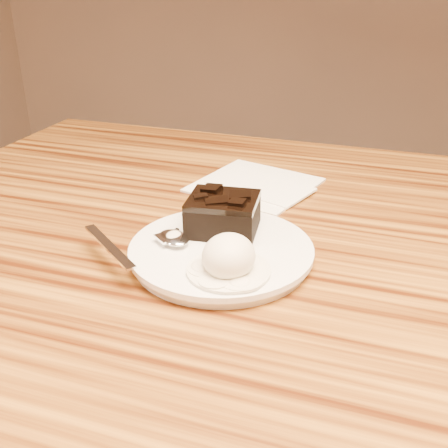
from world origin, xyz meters
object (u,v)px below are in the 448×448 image
(plate, at_px, (221,253))
(napkin, at_px, (255,184))
(ice_cream_scoop, at_px, (229,256))
(brownie, at_px, (223,217))
(spoon, at_px, (174,239))

(plate, bearing_deg, napkin, 96.03)
(ice_cream_scoop, bearing_deg, brownie, 112.19)
(plate, bearing_deg, brownie, 105.48)
(plate, xyz_separation_m, ice_cream_scoop, (0.03, -0.05, 0.03))
(brownie, height_order, spoon, brownie)
(brownie, bearing_deg, plate, -74.52)
(plate, relative_size, spoon, 1.19)
(spoon, bearing_deg, plate, -41.79)
(brownie, xyz_separation_m, napkin, (-0.01, 0.19, -0.03))
(plate, relative_size, ice_cream_scoop, 3.58)
(plate, bearing_deg, spoon, -169.21)
(plate, xyz_separation_m, brownie, (-0.01, 0.04, 0.03))
(brownie, xyz_separation_m, spoon, (-0.04, -0.05, -0.01))
(napkin, bearing_deg, spoon, -97.05)
(brownie, relative_size, napkin, 0.49)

